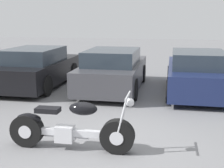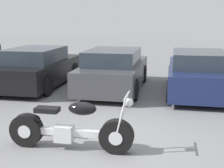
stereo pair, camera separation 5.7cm
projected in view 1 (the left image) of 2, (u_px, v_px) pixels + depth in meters
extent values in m
plane|color=slate|center=(104.00, 147.00, 5.90)|extent=(60.00, 60.00, 0.00)
cylinder|color=black|center=(117.00, 136.00, 5.59)|extent=(0.62, 0.20, 0.62)
cylinder|color=silver|center=(117.00, 136.00, 5.59)|extent=(0.25, 0.22, 0.25)
cylinder|color=black|center=(27.00, 130.00, 5.90)|extent=(0.62, 0.20, 0.62)
cylinder|color=silver|center=(27.00, 130.00, 5.90)|extent=(0.25, 0.22, 0.25)
cube|color=silver|center=(71.00, 132.00, 5.74)|extent=(1.32, 0.12, 0.12)
cube|color=silver|center=(65.00, 134.00, 5.77)|extent=(0.34, 0.24, 0.30)
ellipsoid|color=black|center=(83.00, 109.00, 5.60)|extent=(0.52, 0.28, 0.24)
cube|color=black|center=(48.00, 110.00, 5.73)|extent=(0.44, 0.24, 0.09)
ellipsoid|color=black|center=(29.00, 119.00, 5.84)|extent=(0.48, 0.20, 0.20)
cylinder|color=silver|center=(122.00, 118.00, 5.40)|extent=(0.22, 0.04, 0.77)
cylinder|color=silver|center=(123.00, 115.00, 5.58)|extent=(0.22, 0.04, 0.77)
cylinder|color=silver|center=(128.00, 96.00, 5.39)|extent=(0.04, 0.62, 0.03)
sphere|color=silver|center=(130.00, 102.00, 5.41)|extent=(0.15, 0.15, 0.15)
cylinder|color=silver|center=(55.00, 135.00, 5.96)|extent=(1.32, 0.09, 0.08)
cylinder|color=black|center=(9.00, 69.00, 12.74)|extent=(0.20, 0.65, 0.65)
cube|color=black|center=(38.00, 71.00, 11.05)|extent=(1.82, 4.34, 0.74)
cube|color=#28333D|center=(34.00, 55.00, 10.67)|extent=(1.60, 2.26, 0.48)
cylinder|color=black|center=(32.00, 70.00, 12.54)|extent=(0.20, 0.65, 0.65)
cylinder|color=black|center=(73.00, 71.00, 12.23)|extent=(0.20, 0.65, 0.65)
cylinder|color=black|center=(46.00, 86.00, 9.64)|extent=(0.20, 0.65, 0.65)
cube|color=#3D3D42|center=(114.00, 74.00, 10.54)|extent=(1.82, 4.34, 0.74)
cube|color=#28333D|center=(112.00, 57.00, 10.17)|extent=(1.60, 2.26, 0.48)
cylinder|color=black|center=(98.00, 72.00, 12.04)|extent=(0.20, 0.65, 0.65)
cylinder|color=black|center=(142.00, 74.00, 11.72)|extent=(0.20, 0.65, 0.65)
cylinder|color=black|center=(78.00, 87.00, 9.45)|extent=(0.20, 0.65, 0.65)
cylinder|color=black|center=(134.00, 90.00, 9.14)|extent=(0.20, 0.65, 0.65)
cube|color=#19234C|center=(197.00, 77.00, 10.04)|extent=(1.82, 4.34, 0.74)
cube|color=#28333D|center=(199.00, 59.00, 9.66)|extent=(1.60, 2.26, 0.48)
cylinder|color=black|center=(170.00, 75.00, 11.53)|extent=(0.20, 0.65, 0.65)
cylinder|color=black|center=(218.00, 76.00, 11.22)|extent=(0.20, 0.65, 0.65)
cylinder|color=black|center=(170.00, 91.00, 8.94)|extent=(0.20, 0.65, 0.65)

